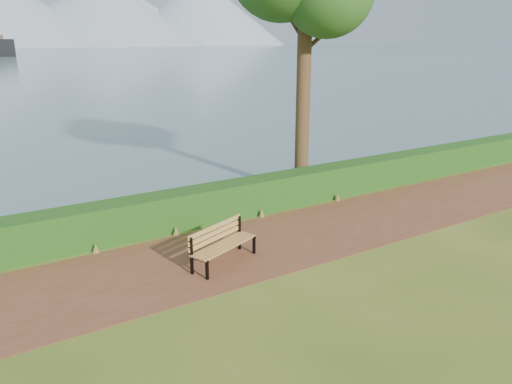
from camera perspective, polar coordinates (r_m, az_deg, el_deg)
ground at (r=12.20m, az=-0.46°, el=-6.99°), size 140.00×140.00×0.00m
path at (r=12.43m, az=-1.19°, el=-6.50°), size 40.00×3.40×0.01m
hedge at (r=14.15m, az=-6.02°, el=-1.47°), size 32.00×0.85×1.00m
bench at (r=11.53m, az=-4.02°, el=-5.67°), size 1.88×1.15×0.91m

